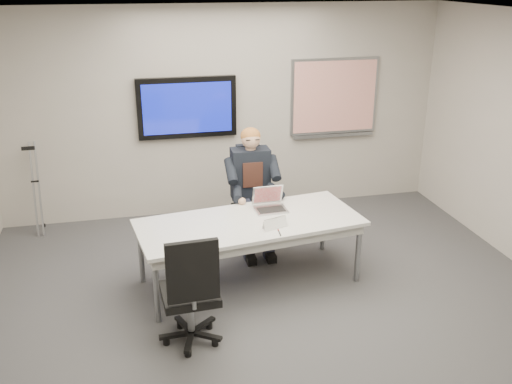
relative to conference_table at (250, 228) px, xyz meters
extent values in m
cube|color=#3B3B3E|center=(0.11, -0.92, -0.64)|extent=(6.00, 6.00, 0.02)
cube|color=silver|center=(0.11, -0.92, 2.16)|extent=(6.00, 6.00, 0.02)
cube|color=#AAA49A|center=(0.11, 2.08, 0.76)|extent=(6.00, 0.02, 2.80)
cube|color=silver|center=(0.00, 0.00, 0.06)|extent=(2.46, 1.29, 0.04)
cube|color=#BBBBB7|center=(0.00, 0.00, -0.01)|extent=(2.35, 1.18, 0.10)
cylinder|color=gray|center=(-1.03, -0.56, -0.30)|extent=(0.06, 0.06, 0.68)
cylinder|color=gray|center=(1.14, -0.25, -0.30)|extent=(0.06, 0.06, 0.68)
cylinder|color=gray|center=(-1.14, 0.25, -0.30)|extent=(0.06, 0.06, 0.68)
cylinder|color=gray|center=(1.03, 0.56, -0.30)|extent=(0.06, 0.06, 0.68)
cube|color=black|center=(-0.39, 2.03, 0.86)|extent=(1.30, 0.08, 0.80)
cube|color=navy|center=(-0.39, 1.99, 0.86)|extent=(1.16, 0.01, 0.66)
cube|color=gray|center=(1.66, 2.06, 0.91)|extent=(1.25, 0.04, 1.05)
cube|color=white|center=(1.66, 2.04, 0.91)|extent=(1.18, 0.01, 0.98)
cube|color=gray|center=(1.66, 2.02, 0.36)|extent=(1.18, 0.05, 0.04)
cylinder|color=gray|center=(0.22, 0.99, -0.39)|extent=(0.05, 0.05, 0.32)
cube|color=black|center=(0.22, 0.99, -0.23)|extent=(0.42, 0.42, 0.06)
cube|color=black|center=(0.23, 1.19, 0.07)|extent=(0.38, 0.05, 0.47)
cylinder|color=gray|center=(-0.75, -0.92, -0.34)|extent=(0.06, 0.06, 0.38)
cube|color=black|center=(-0.75, -0.92, -0.15)|extent=(0.51, 0.51, 0.07)
cube|color=black|center=(-0.74, -1.16, 0.20)|extent=(0.45, 0.08, 0.55)
cube|color=black|center=(0.22, 0.97, 0.26)|extent=(0.46, 0.26, 0.63)
cube|color=#391E17|center=(0.22, 0.83, 0.29)|extent=(0.24, 0.02, 0.30)
sphere|color=tan|center=(0.22, 0.94, 0.70)|extent=(0.23, 0.23, 0.23)
ellipsoid|color=brown|center=(0.22, 0.95, 0.73)|extent=(0.24, 0.24, 0.20)
cube|color=#B1B1B4|center=(0.29, 0.21, 0.09)|extent=(0.35, 0.25, 0.02)
cube|color=black|center=(0.29, 0.20, 0.10)|extent=(0.30, 0.18, 0.00)
cube|color=#B1B1B4|center=(0.29, 0.37, 0.21)|extent=(0.35, 0.10, 0.23)
cube|color=red|center=(0.29, 0.36, 0.22)|extent=(0.30, 0.08, 0.19)
cylinder|color=black|center=(0.23, -0.36, 0.09)|extent=(0.02, 0.15, 0.01)
camera|label=1|loc=(-1.16, -5.34, 2.53)|focal=40.00mm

